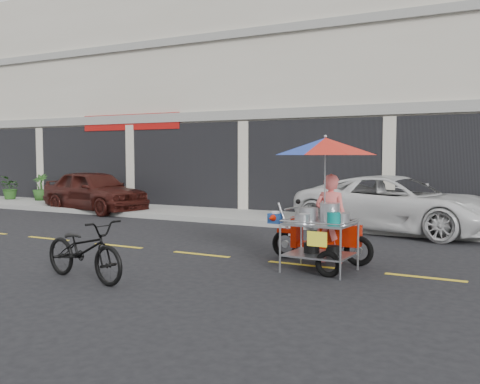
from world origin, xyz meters
The scene contains 9 objects.
ground centered at (0.00, 0.00, 0.00)m, with size 90.00×90.00×0.00m, color black.
sidewalk centered at (0.00, 5.50, 0.07)m, with size 45.00×3.00×0.15m, color gray.
centerline centered at (0.00, 0.00, 0.00)m, with size 42.00×0.10×0.01m, color gold.
maroon_sedan centered at (-9.05, 4.70, 0.69)m, with size 1.62×4.02×1.37m, color #37120E.
white_pickup centered at (0.61, 4.68, 0.68)m, with size 2.25×4.88×1.36m, color silver.
plant_tall centered at (-14.13, 5.55, 0.61)m, with size 0.82×0.71×0.91m, color #244B1B.
plant_short centered at (-12.74, 5.75, 0.64)m, with size 0.55×0.55×0.99m, color #244B1B.
near_bicycle centered at (-2.44, -2.55, 0.46)m, with size 0.61×1.74×0.91m, color black.
food_vendor_rig centered at (0.42, -0.03, 1.37)m, with size 2.16×1.79×2.18m.
Camera 1 is at (3.28, -8.36, 1.86)m, focal length 40.00 mm.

